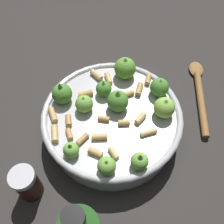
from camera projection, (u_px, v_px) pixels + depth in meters
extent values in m
plane|color=#2D2B28|center=(112.00, 130.00, 0.58)|extent=(2.40, 2.40, 0.00)
cylinder|color=#B7B7BC|center=(112.00, 123.00, 0.55)|extent=(0.27, 0.27, 0.06)
torus|color=#B7B7BC|center=(112.00, 115.00, 0.53)|extent=(0.28, 0.28, 0.01)
sphere|color=#75B247|center=(107.00, 166.00, 0.45)|extent=(0.03, 0.03, 0.03)
cone|color=#8CC64C|center=(107.00, 162.00, 0.43)|extent=(0.01, 0.01, 0.01)
sphere|color=#4C8933|center=(159.00, 87.00, 0.54)|extent=(0.04, 0.04, 0.04)
cone|color=#609E38|center=(161.00, 82.00, 0.53)|extent=(0.02, 0.02, 0.01)
sphere|color=#75B247|center=(140.00, 161.00, 0.45)|extent=(0.03, 0.03, 0.03)
cone|color=#609E38|center=(140.00, 157.00, 0.44)|extent=(0.02, 0.02, 0.02)
sphere|color=#8CC64C|center=(164.00, 108.00, 0.51)|extent=(0.04, 0.04, 0.04)
cone|color=#8CC64C|center=(166.00, 102.00, 0.49)|extent=(0.02, 0.02, 0.01)
sphere|color=#75B247|center=(84.00, 104.00, 0.52)|extent=(0.04, 0.04, 0.04)
cone|color=#8CC64C|center=(83.00, 99.00, 0.51)|extent=(0.02, 0.02, 0.01)
sphere|color=#4C8933|center=(104.00, 89.00, 0.54)|extent=(0.03, 0.03, 0.03)
cone|color=#8CC64C|center=(103.00, 83.00, 0.53)|extent=(0.01, 0.01, 0.02)
sphere|color=#75B247|center=(71.00, 150.00, 0.47)|extent=(0.03, 0.03, 0.03)
cone|color=#4C8933|center=(70.00, 146.00, 0.45)|extent=(0.01, 0.01, 0.01)
sphere|color=#4C8933|center=(62.00, 94.00, 0.53)|extent=(0.04, 0.04, 0.04)
cone|color=#4C8933|center=(60.00, 87.00, 0.51)|extent=(0.02, 0.02, 0.02)
sphere|color=#609E38|center=(125.00, 68.00, 0.57)|extent=(0.05, 0.05, 0.05)
cone|color=#609E38|center=(125.00, 61.00, 0.55)|extent=(0.02, 0.02, 0.02)
sphere|color=#4C8933|center=(117.00, 101.00, 0.52)|extent=(0.04, 0.04, 0.04)
cone|color=#609E38|center=(117.00, 94.00, 0.50)|extent=(0.02, 0.02, 0.02)
cylinder|color=tan|center=(128.00, 95.00, 0.55)|extent=(0.03, 0.03, 0.01)
cylinder|color=tan|center=(108.00, 78.00, 0.57)|extent=(0.03, 0.03, 0.01)
cylinder|color=tan|center=(124.00, 123.00, 0.51)|extent=(0.02, 0.02, 0.01)
cylinder|color=tan|center=(100.00, 137.00, 0.49)|extent=(0.03, 0.03, 0.01)
cylinder|color=tan|center=(113.00, 153.00, 0.47)|extent=(0.03, 0.02, 0.01)
cylinder|color=tan|center=(149.00, 132.00, 0.50)|extent=(0.03, 0.03, 0.01)
cylinder|color=tan|center=(148.00, 80.00, 0.57)|extent=(0.02, 0.03, 0.01)
cylinder|color=tan|center=(139.00, 89.00, 0.55)|extent=(0.02, 0.03, 0.01)
cylinder|color=tan|center=(68.00, 120.00, 0.51)|extent=(0.02, 0.02, 0.01)
cylinder|color=tan|center=(104.00, 119.00, 0.51)|extent=(0.02, 0.02, 0.01)
cylinder|color=tan|center=(69.00, 134.00, 0.50)|extent=(0.02, 0.02, 0.01)
cylinder|color=tan|center=(53.00, 115.00, 0.52)|extent=(0.03, 0.03, 0.01)
cylinder|color=tan|center=(95.00, 152.00, 0.47)|extent=(0.03, 0.02, 0.01)
cylinder|color=tan|center=(85.00, 94.00, 0.55)|extent=(0.03, 0.03, 0.01)
cylinder|color=tan|center=(140.00, 118.00, 0.51)|extent=(0.02, 0.03, 0.01)
cylinder|color=tan|center=(83.00, 139.00, 0.49)|extent=(0.01, 0.03, 0.01)
cylinder|color=tan|center=(55.00, 134.00, 0.49)|extent=(0.03, 0.03, 0.01)
cylinder|color=tan|center=(96.00, 75.00, 0.58)|extent=(0.03, 0.02, 0.01)
cylinder|color=#33140F|center=(28.00, 185.00, 0.47)|extent=(0.04, 0.04, 0.07)
cylinder|color=silver|center=(22.00, 177.00, 0.44)|extent=(0.05, 0.05, 0.01)
cylinder|color=#1E4C19|center=(76.00, 223.00, 0.30)|extent=(0.02, 0.02, 0.04)
cylinder|color=black|center=(73.00, 218.00, 0.28)|extent=(0.03, 0.03, 0.02)
cylinder|color=olive|center=(201.00, 103.00, 0.61)|extent=(0.10, 0.17, 0.02)
ellipsoid|color=olive|center=(196.00, 69.00, 0.67)|extent=(0.06, 0.06, 0.01)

